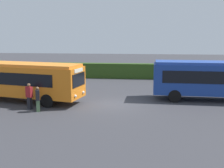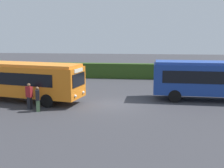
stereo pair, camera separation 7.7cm
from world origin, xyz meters
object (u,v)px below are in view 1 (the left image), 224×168
object	(u,v)px
person_center	(29,96)
person_far	(38,99)
person_right	(59,85)
bus_orange	(19,79)
bus_blue	(209,78)

from	to	relation	value
person_center	person_far	size ratio (longest dim) A/B	1.07
person_right	bus_orange	bearing A→B (deg)	-158.05
bus_blue	person_right	world-z (taller)	bus_blue
bus_blue	person_far	xyz separation A→B (m)	(-12.40, -4.87, -0.89)
person_center	bus_blue	bearing A→B (deg)	129.10
bus_blue	person_center	bearing A→B (deg)	-160.44
bus_orange	person_center	bearing A→B (deg)	-40.25
person_far	person_right	bearing A→B (deg)	70.63
bus_blue	person_center	xyz separation A→B (m)	(-13.26, -4.28, -0.83)
bus_orange	person_right	xyz separation A→B (m)	(2.55, 2.28, -0.88)
bus_blue	person_far	size ratio (longest dim) A/B	5.11
person_right	person_far	xyz separation A→B (m)	(0.13, -5.18, 0.03)
bus_orange	person_far	xyz separation A→B (m)	(2.68, -2.90, -0.85)
bus_orange	person_center	xyz separation A→B (m)	(1.82, -2.32, -0.79)
bus_orange	person_far	size ratio (longest dim) A/B	6.17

